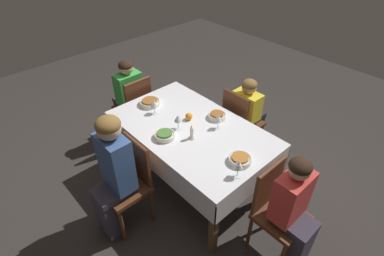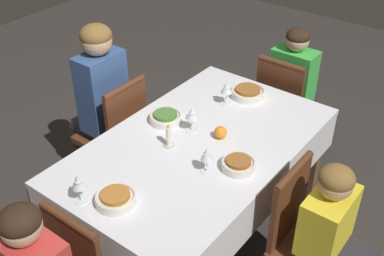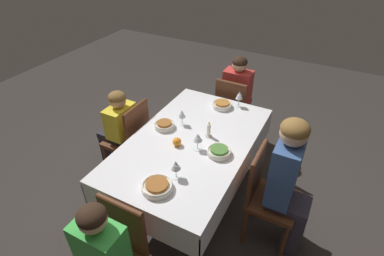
{
  "view_description": "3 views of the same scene",
  "coord_description": "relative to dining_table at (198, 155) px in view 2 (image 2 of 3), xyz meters",
  "views": [
    {
      "loc": [
        1.66,
        -1.52,
        2.46
      ],
      "look_at": [
        0.05,
        -0.04,
        0.79
      ],
      "focal_mm": 28.0,
      "sensor_mm": 36.0,
      "label": 1
    },
    {
      "loc": [
        1.71,
        1.26,
        2.29
      ],
      "look_at": [
        0.0,
        -0.04,
        0.82
      ],
      "focal_mm": 45.0,
      "sensor_mm": 36.0,
      "label": 2
    },
    {
      "loc": [
        -1.75,
        -0.93,
        2.28
      ],
      "look_at": [
        -0.02,
        -0.02,
        0.89
      ],
      "focal_mm": 28.0,
      "sensor_mm": 36.0,
      "label": 3
    }
  ],
  "objects": [
    {
      "name": "bowl_south",
      "position": [
        -0.05,
        -0.28,
        0.11
      ],
      "size": [
        0.19,
        0.19,
        0.06
      ],
      "color": "silver",
      "rests_on": "dining_table"
    },
    {
      "name": "person_child_green",
      "position": [
        -1.16,
        0.01,
        -0.08
      ],
      "size": [
        0.33,
        0.3,
        1.04
      ],
      "rotation": [
        0.0,
        0.0,
        -1.57
      ],
      "color": "#383342",
      "rests_on": "ground_plane"
    },
    {
      "name": "bowl_west",
      "position": [
        -0.59,
        -0.05,
        0.11
      ],
      "size": [
        0.22,
        0.22,
        0.06
      ],
      "color": "silver",
      "rests_on": "dining_table"
    },
    {
      "name": "candle_centerpiece",
      "position": [
        0.12,
        -0.11,
        0.14
      ],
      "size": [
        0.06,
        0.06,
        0.15
      ],
      "color": "beige",
      "rests_on": "dining_table"
    },
    {
      "name": "wine_glass_east",
      "position": [
        0.7,
        -0.16,
        0.2
      ],
      "size": [
        0.07,
        0.07,
        0.16
      ],
      "color": "white",
      "rests_on": "dining_table"
    },
    {
      "name": "chair_west",
      "position": [
        -1.01,
        0.01,
        -0.16
      ],
      "size": [
        0.38,
        0.37,
        0.88
      ],
      "rotation": [
        0.0,
        0.0,
        -1.57
      ],
      "color": "#562D19",
      "rests_on": "ground_plane"
    },
    {
      "name": "wine_glass_south",
      "position": [
        -0.07,
        -0.1,
        0.19
      ],
      "size": [
        0.07,
        0.07,
        0.15
      ],
      "color": "white",
      "rests_on": "dining_table"
    },
    {
      "name": "ground_plane",
      "position": [
        0.0,
        0.0,
        -0.66
      ],
      "size": [
        8.0,
        8.0,
        0.0
      ],
      "primitive_type": "plane",
      "color": "#332D2B"
    },
    {
      "name": "wine_glass_north",
      "position": [
        0.17,
        0.18,
        0.19
      ],
      "size": [
        0.06,
        0.06,
        0.15
      ],
      "color": "white",
      "rests_on": "dining_table"
    },
    {
      "name": "bowl_north",
      "position": [
        0.06,
        0.29,
        0.11
      ],
      "size": [
        0.18,
        0.18,
        0.06
      ],
      "color": "silver",
      "rests_on": "dining_table"
    },
    {
      "name": "bowl_east",
      "position": [
        0.61,
        -0.02,
        0.11
      ],
      "size": [
        0.19,
        0.19,
        0.06
      ],
      "color": "silver",
      "rests_on": "dining_table"
    },
    {
      "name": "chair_south",
      "position": [
        -0.04,
        -0.7,
        -0.16
      ],
      "size": [
        0.37,
        0.38,
        0.88
      ],
      "color": "#562D19",
      "rests_on": "ground_plane"
    },
    {
      "name": "dining_table",
      "position": [
        0.0,
        0.0,
        0.0
      ],
      "size": [
        1.57,
        0.96,
        0.74
      ],
      "color": "silver",
      "rests_on": "ground_plane"
    },
    {
      "name": "orange_fruit",
      "position": [
        -0.11,
        0.07,
        0.12
      ],
      "size": [
        0.07,
        0.07,
        0.07
      ],
      "primitive_type": "sphere",
      "color": "orange",
      "rests_on": "dining_table"
    },
    {
      "name": "chair_north",
      "position": [
        0.05,
        0.7,
        -0.16
      ],
      "size": [
        0.37,
        0.38,
        0.88
      ],
      "rotation": [
        0.0,
        0.0,
        3.14
      ],
      "color": "#562D19",
      "rests_on": "ground_plane"
    },
    {
      "name": "person_child_yellow",
      "position": [
        0.05,
        0.86,
        -0.12
      ],
      "size": [
        0.3,
        0.33,
        0.98
      ],
      "rotation": [
        0.0,
        0.0,
        3.14
      ],
      "color": "#282833",
      "rests_on": "ground_plane"
    },
    {
      "name": "wine_glass_west",
      "position": [
        -0.43,
        -0.11,
        0.19
      ],
      "size": [
        0.07,
        0.07,
        0.15
      ],
      "color": "white",
      "rests_on": "dining_table"
    },
    {
      "name": "person_adult_denim",
      "position": [
        -0.04,
        -0.84,
        0.03
      ],
      "size": [
        0.3,
        0.34,
        1.22
      ],
      "color": "#383342",
      "rests_on": "ground_plane"
    }
  ]
}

